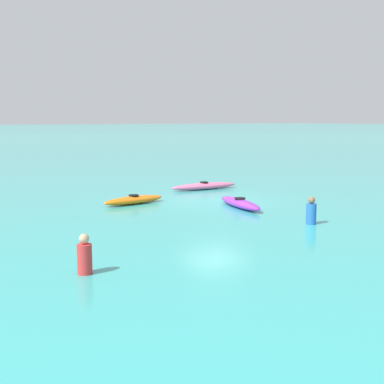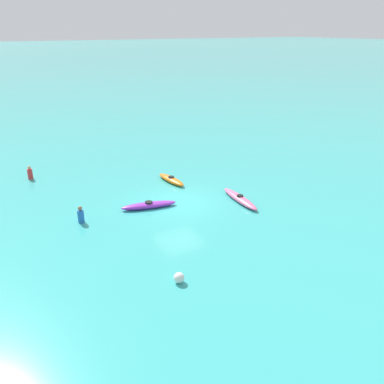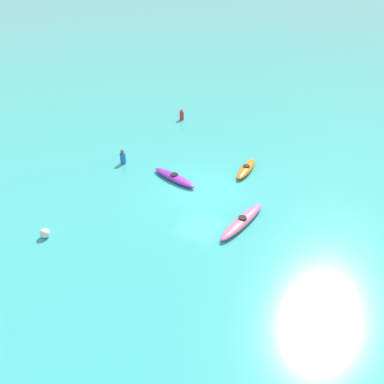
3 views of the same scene
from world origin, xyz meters
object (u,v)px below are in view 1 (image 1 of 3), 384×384
object	(u,v)px
person_near_shore	(311,212)
kayak_pink	(204,186)
kayak_orange	(134,200)
person_by_kayaks	(85,256)
kayak_purple	(240,203)

from	to	relation	value
person_near_shore	kayak_pink	bearing A→B (deg)	-103.18
kayak_orange	person_near_shore	xyz separation A→B (m)	(-2.75, 6.64, 0.22)
kayak_pink	person_by_kayaks	distance (m)	13.74
kayak_orange	person_near_shore	world-z (taller)	person_near_shore
kayak_orange	kayak_purple	world-z (taller)	same
person_by_kayaks	person_near_shore	bearing A→B (deg)	-173.33
person_near_shore	person_by_kayaks	xyz separation A→B (m)	(7.99, 0.93, 0.00)
kayak_orange	kayak_purple	size ratio (longest dim) A/B	0.87
kayak_purple	person_by_kayaks	xyz separation A→B (m)	(8.15, 4.62, 0.22)
kayak_orange	person_near_shore	distance (m)	7.19
kayak_pink	kayak_orange	xyz separation A→B (m)	(4.74, 1.86, 0.00)
person_near_shore	person_by_kayaks	bearing A→B (deg)	6.67
person_near_shore	kayak_orange	bearing A→B (deg)	-67.52
kayak_orange	kayak_pink	bearing A→B (deg)	-158.52
kayak_pink	person_by_kayaks	size ratio (longest dim) A/B	3.95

